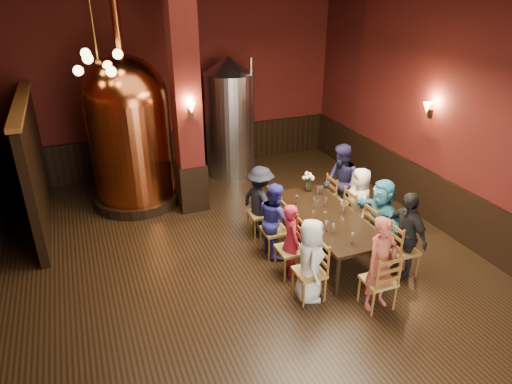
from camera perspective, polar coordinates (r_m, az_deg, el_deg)
name	(u,v)px	position (r m, az deg, el deg)	size (l,w,h in m)	color
room	(254,147)	(6.60, -0.22, 5.60)	(10.00, 10.02, 4.50)	black
wainscot_right	(448,207)	(9.40, 22.85, -1.78)	(0.08, 9.90, 1.00)	black
wainscot_back	(181,150)	(11.67, -9.31, 5.21)	(7.90, 0.08, 1.00)	black
column	(186,103)	(9.07, -8.72, 10.93)	(0.58, 0.58, 4.50)	#4D1410
partition	(35,167)	(9.59, -25.93, 2.78)	(0.22, 3.50, 2.40)	black
pendant_cluster	(98,62)	(8.78, -19.13, 15.07)	(0.90, 0.90, 1.70)	#A57226
sconce_wall	(431,110)	(9.31, 21.02, 9.59)	(0.20, 0.20, 0.36)	black
sconce_column	(190,109)	(8.80, -8.22, 10.17)	(0.20, 0.20, 0.36)	black
dining_table	(327,219)	(7.98, 8.91, -3.31)	(1.03, 2.41, 0.75)	black
chair_0	(309,272)	(7.00, 6.69, -9.89)	(0.46, 0.46, 0.92)	brown
person_0	(310,260)	(6.89, 6.78, -8.47)	(0.65, 0.43, 1.34)	white
chair_1	(290,249)	(7.50, 4.33, -7.15)	(0.46, 0.46, 0.92)	brown
person_1	(291,240)	(7.40, 4.37, -5.99)	(0.46, 0.31, 1.27)	#B41E35
chair_2	(274,230)	(8.00, 2.31, -4.77)	(0.46, 0.46, 0.92)	brown
person_2	(275,219)	(7.90, 2.34, -3.43)	(0.66, 0.32, 1.35)	navy
chair_3	(260,213)	(8.54, 0.53, -2.65)	(0.46, 0.46, 0.92)	brown
person_3	(260,202)	(8.43, 0.54, -1.25)	(0.90, 0.52, 1.39)	black
chair_4	(403,250)	(7.84, 17.87, -6.86)	(0.46, 0.46, 0.92)	brown
person_4	(405,235)	(7.70, 18.15, -5.07)	(0.87, 0.36, 1.49)	black
chair_5	(379,230)	(8.28, 15.07, -4.61)	(0.46, 0.46, 0.92)	brown
person_5	(380,217)	(8.16, 15.26, -3.09)	(1.32, 0.42, 1.42)	teal
chair_6	(358,213)	(8.75, 12.60, -2.62)	(0.46, 0.46, 0.92)	brown
person_6	(359,203)	(8.65, 12.74, -1.32)	(0.67, 0.43, 1.36)	white
chair_7	(339,198)	(9.24, 10.37, -0.80)	(0.46, 0.46, 0.92)	brown
person_7	(341,183)	(9.10, 10.53, 1.06)	(0.77, 0.38, 1.58)	#1F1E3C
chair_8	(379,280)	(7.03, 15.07, -10.59)	(0.46, 0.46, 0.92)	brown
person_8	(381,264)	(6.87, 15.34, -8.68)	(0.54, 0.36, 1.49)	#A54937
copper_kettle	(130,130)	(9.76, -15.49, 7.43)	(2.15, 2.15, 4.42)	black
steel_vessel	(230,117)	(11.02, -3.27, 9.33)	(1.21, 1.21, 2.84)	#B2B2B7
rose_vase	(309,179)	(8.68, 6.64, 1.64)	(0.23, 0.23, 0.38)	white
wine_glass_0	(342,207)	(8.10, 10.73, -1.82)	(0.07, 0.07, 0.17)	white
wine_glass_1	(333,229)	(7.40, 9.65, -4.53)	(0.07, 0.07, 0.17)	white
wine_glass_2	(297,200)	(8.23, 5.14, -1.00)	(0.07, 0.07, 0.17)	white
wine_glass_3	(321,190)	(8.65, 8.16, 0.22)	(0.07, 0.07, 0.17)	white
wine_glass_4	(318,191)	(8.61, 7.78, 0.12)	(0.07, 0.07, 0.17)	white
wine_glass_5	(326,202)	(8.22, 8.72, -1.22)	(0.07, 0.07, 0.17)	white
wine_glass_6	(343,210)	(8.00, 10.87, -2.22)	(0.07, 0.07, 0.17)	white
wine_glass_7	(352,238)	(7.20, 11.93, -5.66)	(0.07, 0.07, 0.17)	white
wine_glass_8	(326,226)	(7.46, 8.80, -4.22)	(0.07, 0.07, 0.17)	white
wine_glass_9	(314,202)	(8.20, 7.29, -1.20)	(0.07, 0.07, 0.17)	white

